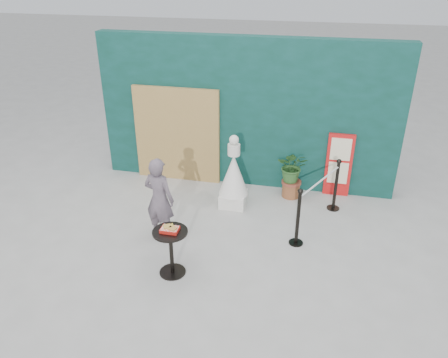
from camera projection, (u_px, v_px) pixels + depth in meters
ground at (206, 272)px, 6.64m from camera, size 60.00×60.00×0.00m
back_wall at (246, 114)px, 8.70m from camera, size 6.00×0.30×3.00m
bamboo_fence at (177, 135)px, 9.02m from camera, size 1.80×0.08×2.00m
woman at (159, 199)px, 7.17m from camera, size 0.59×0.45×1.46m
menu_board at (339, 165)px, 8.53m from camera, size 0.50×0.07×1.30m
statue at (234, 178)px, 8.19m from camera, size 0.56×0.56×1.44m
cafe_table at (171, 245)px, 6.41m from camera, size 0.52×0.52×0.75m
food_basket at (170, 229)px, 6.28m from camera, size 0.26×0.19×0.11m
planter at (292, 171)px, 8.50m from camera, size 0.58×0.50×0.98m
stanchion_barrier at (318, 201)px, 7.60m from camera, size 0.84×1.54×1.03m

